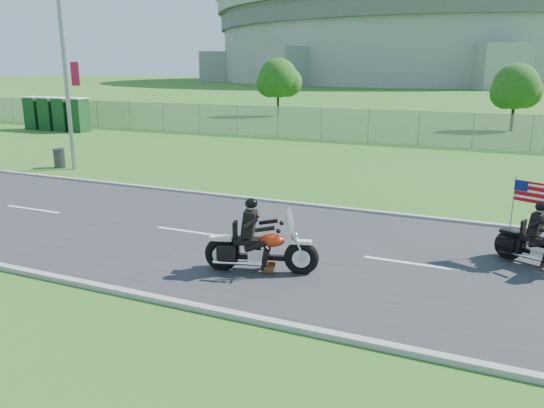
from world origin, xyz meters
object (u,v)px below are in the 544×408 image
at_px(streetlight, 66,39).
at_px(porta_toilet_b, 64,115).
at_px(porta_toilet_d, 35,114).
at_px(motorcycle_follow, 544,247).
at_px(porta_toilet_a, 79,116).
at_px(porta_toilet_c, 49,114).
at_px(trash_can, 59,158).
at_px(motorcycle_lead, 259,250).

relative_size(streetlight, porta_toilet_b, 4.35).
relative_size(porta_toilet_d, motorcycle_follow, 1.05).
bearing_deg(motorcycle_follow, porta_toilet_a, 173.75).
height_order(streetlight, porta_toilet_c, streetlight).
bearing_deg(porta_toilet_b, porta_toilet_c, 180.00).
bearing_deg(porta_toilet_a, trash_can, -50.26).
bearing_deg(porta_toilet_a, porta_toilet_c, 180.00).
xyz_separation_m(porta_toilet_d, trash_can, (13.32, -10.97, -0.72)).
distance_m(porta_toilet_a, trash_can, 14.28).
distance_m(porta_toilet_a, motorcycle_follow, 32.94).
relative_size(streetlight, porta_toilet_a, 4.35).
bearing_deg(porta_toilet_b, trash_can, -46.20).
relative_size(motorcycle_lead, trash_can, 2.98).
bearing_deg(porta_toilet_c, porta_toilet_d, 180.00).
height_order(porta_toilet_c, motorcycle_follow, porta_toilet_c).
bearing_deg(streetlight, porta_toilet_a, 132.91).
relative_size(streetlight, motorcycle_lead, 3.94).
xyz_separation_m(porta_toilet_b, trash_can, (10.52, -10.97, -0.72)).
distance_m(streetlight, motorcycle_follow, 20.14).
bearing_deg(porta_toilet_d, streetlight, -37.17).
bearing_deg(motorcycle_follow, porta_toilet_b, 174.89).
bearing_deg(trash_can, streetlight, 11.89).
distance_m(porta_toilet_d, trash_can, 17.27).
relative_size(porta_toilet_c, motorcycle_lead, 0.91).
relative_size(streetlight, motorcycle_follow, 4.59).
relative_size(porta_toilet_d, motorcycle_lead, 0.91).
distance_m(streetlight, motorcycle_lead, 16.08).
xyz_separation_m(porta_toilet_a, motorcycle_lead, (22.96, -18.86, -0.60)).
height_order(streetlight, motorcycle_lead, streetlight).
xyz_separation_m(porta_toilet_b, porta_toilet_c, (-1.40, 0.00, 0.00)).
height_order(motorcycle_lead, motorcycle_follow, motorcycle_follow).
distance_m(porta_toilet_b, porta_toilet_c, 1.40).
bearing_deg(porta_toilet_a, motorcycle_lead, -39.41).
bearing_deg(streetlight, trash_can, -168.11).
bearing_deg(streetlight, porta_toilet_b, 136.65).
xyz_separation_m(streetlight, porta_toilet_b, (-11.42, 10.78, -4.49)).
bearing_deg(porta_toilet_d, porta_toilet_a, 0.00).
xyz_separation_m(porta_toilet_a, porta_toilet_c, (-2.80, 0.00, 0.00)).
xyz_separation_m(streetlight, porta_toilet_a, (-10.02, 10.78, -4.49)).
bearing_deg(porta_toilet_d, motorcycle_follow, -25.87).
height_order(streetlight, trash_can, streetlight).
height_order(motorcycle_lead, trash_can, motorcycle_lead).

